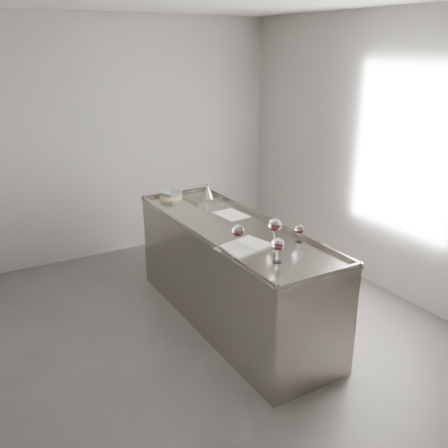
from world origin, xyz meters
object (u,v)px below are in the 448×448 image
wine_funnel (208,192)px  wine_glass_right (275,226)px  wine_glass_left (238,231)px  wine_glass_small (299,230)px  wine_glass_middle (278,245)px  counter (232,275)px  ceramic_bowl (171,193)px  notebook (244,246)px

wine_funnel → wine_glass_right: bearing=-95.6°
wine_glass_left → wine_funnel: (0.44, 1.32, -0.08)m
wine_glass_small → wine_glass_left: bearing=162.8°
wine_glass_left → wine_glass_middle: (0.10, -0.39, -0.00)m
wine_glass_middle → wine_glass_right: wine_glass_right is taller
wine_glass_small → wine_funnel: wine_funnel is taller
counter → wine_funnel: wine_funnel is taller
wine_glass_middle → ceramic_bowl: bearing=89.7°
counter → wine_funnel: 1.05m
wine_glass_left → wine_glass_middle: 0.40m
wine_glass_right → wine_glass_small: wine_glass_right is taller
wine_glass_left → wine_glass_small: (0.48, -0.15, -0.03)m
wine_glass_middle → notebook: size_ratio=0.42×
counter → notebook: size_ratio=5.28×
wine_glass_right → wine_funnel: 1.40m
counter → ceramic_bowl: bearing=95.4°
wine_glass_left → ceramic_bowl: 1.52m
ceramic_bowl → wine_funnel: wine_funnel is taller
wine_glass_middle → wine_glass_left: bearing=104.2°
wine_glass_middle → wine_glass_right: bearing=57.4°
wine_glass_middle → wine_glass_right: 0.38m
wine_glass_left → wine_funnel: 1.40m
wine_glass_right → wine_funnel: wine_glass_right is taller
wine_glass_middle → wine_funnel: wine_funnel is taller
counter → wine_glass_right: 0.80m
wine_glass_right → wine_glass_middle: bearing=-122.6°
counter → wine_glass_left: bearing=-115.5°
counter → wine_glass_middle: bearing=-97.7°
wine_glass_small → wine_funnel: bearing=91.7°
counter → wine_glass_left: size_ratio=12.58×
counter → wine_glass_right: bearing=-79.6°
ceramic_bowl → wine_glass_small: bearing=-77.3°
wine_glass_left → notebook: size_ratio=0.42×
wine_glass_left → notebook: (0.04, -0.02, -0.13)m
wine_glass_right → wine_glass_small: 0.20m
wine_glass_right → ceramic_bowl: 1.60m
wine_glass_small → wine_glass_right: bearing=155.3°
counter → wine_glass_small: bearing=-65.0°
wine_glass_middle → ceramic_bowl: wine_glass_middle is taller
wine_glass_small → notebook: bearing=163.8°
wine_glass_middle → notebook: bearing=98.6°
wine_glass_right → ceramic_bowl: wine_glass_right is taller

